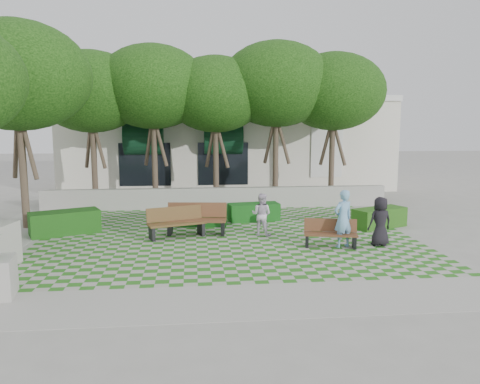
{
  "coord_description": "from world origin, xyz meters",
  "views": [
    {
      "loc": [
        -1.08,
        -14.01,
        3.72
      ],
      "look_at": [
        0.5,
        1.5,
        1.4
      ],
      "focal_mm": 35.0,
      "sensor_mm": 36.0,
      "label": 1
    }
  ],
  "objects": [
    {
      "name": "hedge_midleft",
      "position": [
        -0.88,
        2.82,
        0.36
      ],
      "size": [
        2.12,
        1.06,
        0.71
      ],
      "primitive_type": "cube",
      "rotation": [
        0.0,
        0.0,
        -0.13
      ],
      "color": "#134A17",
      "rests_on": "ground"
    },
    {
      "name": "person_blue",
      "position": [
        3.38,
        -0.69,
        0.87
      ],
      "size": [
        0.74,
        0.61,
        1.74
      ],
      "primitive_type": "imported",
      "rotation": [
        0.0,
        0.0,
        3.5
      ],
      "color": "#76ADD7",
      "rests_on": "ground"
    },
    {
      "name": "person_dark",
      "position": [
        4.56,
        -0.63,
        0.75
      ],
      "size": [
        0.81,
        0.6,
        1.51
      ],
      "primitive_type": "imported",
      "rotation": [
        0.0,
        0.0,
        3.31
      ],
      "color": "black",
      "rests_on": "ground"
    },
    {
      "name": "retaining_wall",
      "position": [
        0.0,
        6.2,
        0.45
      ],
      "size": [
        15.0,
        0.36,
        0.9
      ],
      "primitive_type": "cube",
      "color": "#9E9B93",
      "rests_on": "ground"
    },
    {
      "name": "sidewalk_south",
      "position": [
        0.0,
        -4.7,
        0.01
      ],
      "size": [
        16.0,
        2.0,
        0.01
      ],
      "primitive_type": "cube",
      "color": "#9E9B93",
      "rests_on": "ground"
    },
    {
      "name": "hedge_midright",
      "position": [
        1.22,
        3.4,
        0.33
      ],
      "size": [
        2.0,
        1.02,
        0.67
      ],
      "primitive_type": "cube",
      "rotation": [
        0.0,
        0.0,
        0.14
      ],
      "color": "#144C18",
      "rests_on": "ground"
    },
    {
      "name": "tree_row",
      "position": [
        -1.86,
        5.95,
        5.18
      ],
      "size": [
        17.7,
        13.4,
        7.41
      ],
      "color": "#47382B",
      "rests_on": "ground"
    },
    {
      "name": "bench_mid",
      "position": [
        -0.97,
        1.42,
        0.5
      ],
      "size": [
        2.05,
        0.89,
        1.05
      ],
      "rotation": [
        0.0,
        0.0,
        -0.12
      ],
      "color": "#57331D",
      "rests_on": "ground"
    },
    {
      "name": "ground",
      "position": [
        0.0,
        0.0,
        0.0
      ],
      "size": [
        90.0,
        90.0,
        0.0
      ],
      "primitive_type": "plane",
      "color": "gray",
      "rests_on": "ground"
    },
    {
      "name": "hedge_west",
      "position": [
        -5.39,
        1.92,
        0.39
      ],
      "size": [
        2.39,
        1.71,
        0.78
      ],
      "primitive_type": "cube",
      "rotation": [
        0.0,
        0.0,
        0.42
      ],
      "color": "#164612",
      "rests_on": "ground"
    },
    {
      "name": "lawn",
      "position": [
        0.0,
        1.0,
        0.01
      ],
      "size": [
        12.0,
        12.0,
        0.0
      ],
      "primitive_type": "plane",
      "color": "#2B721E",
      "rests_on": "ground"
    },
    {
      "name": "bench_east",
      "position": [
        3.03,
        -0.6,
        0.4
      ],
      "size": [
        1.66,
        0.86,
        0.83
      ],
      "rotation": [
        0.0,
        0.0,
        -0.22
      ],
      "color": "#55321D",
      "rests_on": "ground"
    },
    {
      "name": "person_white",
      "position": [
        1.17,
        1.04,
        0.71
      ],
      "size": [
        0.85,
        0.79,
        1.41
      ],
      "primitive_type": "imported",
      "rotation": [
        0.0,
        0.0,
        2.67
      ],
      "color": "silver",
      "rests_on": "ground"
    },
    {
      "name": "building",
      "position": [
        0.93,
        14.08,
        2.52
      ],
      "size": [
        18.0,
        8.92,
        5.15
      ],
      "color": "silver",
      "rests_on": "ground"
    },
    {
      "name": "bench_west",
      "position": [
        -1.64,
        1.08,
        0.47
      ],
      "size": [
        1.97,
        1.18,
        0.98
      ],
      "rotation": [
        0.0,
        0.0,
        0.32
      ],
      "color": "#50381B",
      "rests_on": "ground"
    },
    {
      "name": "hedge_east",
      "position": [
        5.55,
        1.81,
        0.35
      ],
      "size": [
        2.14,
        1.55,
        0.7
      ],
      "primitive_type": "cube",
      "rotation": [
        0.0,
        0.0,
        0.42
      ],
      "color": "#204E14",
      "rests_on": "ground"
    }
  ]
}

